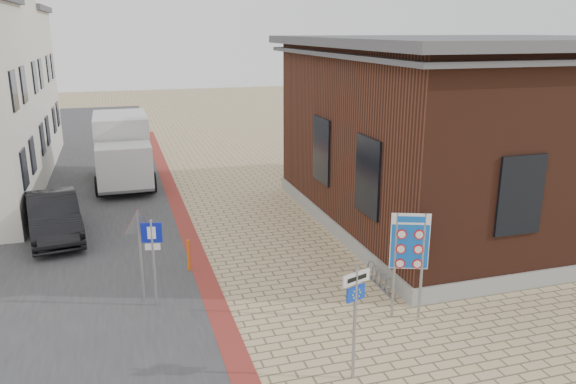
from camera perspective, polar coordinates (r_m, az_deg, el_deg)
ground at (r=13.61m, az=3.22°, el=-15.03°), size 120.00×120.00×0.00m
road_strip at (r=26.87m, az=-19.39°, el=0.05°), size 7.00×60.00×0.02m
curb_strip at (r=22.14m, az=-10.70°, el=-2.63°), size 0.60×40.00×0.02m
brick_building at (r=22.46m, az=19.04°, el=6.17°), size 13.00×13.00×6.80m
bike_rack at (r=16.22m, az=9.43°, el=-8.78°), size 0.08×1.80×0.60m
sedan at (r=21.26m, az=-22.70°, el=-2.28°), size 2.30×4.87×1.54m
box_truck at (r=27.56m, az=-16.46°, el=4.18°), size 2.63×6.06×3.16m
border_sign at (r=14.10m, az=12.26°, el=-5.16°), size 0.91×0.38×2.79m
essen_sign at (r=11.63m, az=6.85°, el=-11.25°), size 0.67×0.26×2.57m
parking_sign at (r=14.90m, az=-13.57°, el=-5.61°), size 0.52×0.16×2.41m
yield_sign at (r=15.28m, az=-14.91°, el=-3.96°), size 0.90×0.07×2.52m
bollard at (r=17.28m, az=-10.06°, el=-6.37°), size 0.11×0.11×0.99m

